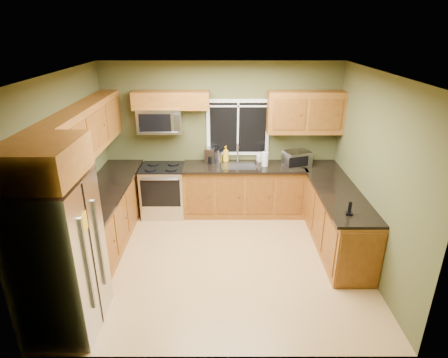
{
  "coord_description": "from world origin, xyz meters",
  "views": [
    {
      "loc": [
        0.05,
        -4.74,
        3.25
      ],
      "look_at": [
        0.05,
        0.35,
        1.15
      ],
      "focal_mm": 30.0,
      "sensor_mm": 36.0,
      "label": 1
    }
  ],
  "objects_px": {
    "range": "(164,190)",
    "soap_bottle_a": "(226,154)",
    "refrigerator": "(60,258)",
    "paper_towel_roll": "(265,159)",
    "toaster_oven": "(297,159)",
    "kettle": "(218,157)",
    "soap_bottle_b": "(260,157)",
    "microwave": "(160,120)",
    "coffee_maker": "(211,156)",
    "cordless_phone": "(349,211)"
  },
  "relations": [
    {
      "from": "microwave",
      "to": "toaster_oven",
      "type": "xyz_separation_m",
      "value": [
        2.38,
        -0.14,
        -0.65
      ]
    },
    {
      "from": "coffee_maker",
      "to": "paper_towel_roll",
      "type": "height_order",
      "value": "paper_towel_roll"
    },
    {
      "from": "refrigerator",
      "to": "cordless_phone",
      "type": "xyz_separation_m",
      "value": [
        3.43,
        0.93,
        0.1
      ]
    },
    {
      "from": "soap_bottle_b",
      "to": "soap_bottle_a",
      "type": "bearing_deg",
      "value": 180.0
    },
    {
      "from": "kettle",
      "to": "refrigerator",
      "type": "bearing_deg",
      "value": -119.79
    },
    {
      "from": "range",
      "to": "soap_bottle_a",
      "type": "bearing_deg",
      "value": 11.49
    },
    {
      "from": "range",
      "to": "coffee_maker",
      "type": "height_order",
      "value": "coffee_maker"
    },
    {
      "from": "refrigerator",
      "to": "toaster_oven",
      "type": "distance_m",
      "value": 4.14
    },
    {
      "from": "coffee_maker",
      "to": "cordless_phone",
      "type": "height_order",
      "value": "coffee_maker"
    },
    {
      "from": "toaster_oven",
      "to": "soap_bottle_a",
      "type": "distance_m",
      "value": 1.27
    },
    {
      "from": "toaster_oven",
      "to": "coffee_maker",
      "type": "xyz_separation_m",
      "value": [
        -1.52,
        0.18,
        -0.01
      ]
    },
    {
      "from": "microwave",
      "to": "cordless_phone",
      "type": "distance_m",
      "value": 3.46
    },
    {
      "from": "toaster_oven",
      "to": "range",
      "type": "bearing_deg",
      "value": 179.81
    },
    {
      "from": "cordless_phone",
      "to": "coffee_maker",
      "type": "bearing_deg",
      "value": 133.16
    },
    {
      "from": "kettle",
      "to": "soap_bottle_b",
      "type": "distance_m",
      "value": 0.75
    },
    {
      "from": "refrigerator",
      "to": "paper_towel_roll",
      "type": "distance_m",
      "value": 3.75
    },
    {
      "from": "soap_bottle_b",
      "to": "microwave",
      "type": "bearing_deg",
      "value": -176.92
    },
    {
      "from": "microwave",
      "to": "kettle",
      "type": "distance_m",
      "value": 1.21
    },
    {
      "from": "kettle",
      "to": "cordless_phone",
      "type": "xyz_separation_m",
      "value": [
        1.75,
        -2.02,
        -0.06
      ]
    },
    {
      "from": "soap_bottle_a",
      "to": "cordless_phone",
      "type": "relative_size",
      "value": 1.56
    },
    {
      "from": "refrigerator",
      "to": "range",
      "type": "height_order",
      "value": "refrigerator"
    },
    {
      "from": "microwave",
      "to": "paper_towel_roll",
      "type": "distance_m",
      "value": 1.94
    },
    {
      "from": "kettle",
      "to": "cordless_phone",
      "type": "bearing_deg",
      "value": -49.16
    },
    {
      "from": "refrigerator",
      "to": "soap_bottle_b",
      "type": "relative_size",
      "value": 9.87
    },
    {
      "from": "paper_towel_roll",
      "to": "toaster_oven",
      "type": "bearing_deg",
      "value": -1.12
    },
    {
      "from": "coffee_maker",
      "to": "cordless_phone",
      "type": "distance_m",
      "value": 2.76
    },
    {
      "from": "refrigerator",
      "to": "paper_towel_roll",
      "type": "bearing_deg",
      "value": 47.82
    },
    {
      "from": "range",
      "to": "soap_bottle_a",
      "type": "xyz_separation_m",
      "value": [
        1.13,
        0.23,
        0.62
      ]
    },
    {
      "from": "coffee_maker",
      "to": "cordless_phone",
      "type": "relative_size",
      "value": 1.43
    },
    {
      "from": "soap_bottle_b",
      "to": "kettle",
      "type": "bearing_deg",
      "value": -176.19
    },
    {
      "from": "microwave",
      "to": "paper_towel_roll",
      "type": "xyz_separation_m",
      "value": [
        1.82,
        -0.13,
        -0.66
      ]
    },
    {
      "from": "kettle",
      "to": "soap_bottle_a",
      "type": "height_order",
      "value": "soap_bottle_a"
    },
    {
      "from": "range",
      "to": "soap_bottle_b",
      "type": "xyz_separation_m",
      "value": [
        1.75,
        0.23,
        0.56
      ]
    },
    {
      "from": "toaster_oven",
      "to": "paper_towel_roll",
      "type": "distance_m",
      "value": 0.56
    },
    {
      "from": "microwave",
      "to": "coffee_maker",
      "type": "bearing_deg",
      "value": 2.28
    },
    {
      "from": "range",
      "to": "paper_towel_roll",
      "type": "distance_m",
      "value": 1.92
    },
    {
      "from": "toaster_oven",
      "to": "kettle",
      "type": "bearing_deg",
      "value": 172.26
    },
    {
      "from": "paper_towel_roll",
      "to": "soap_bottle_b",
      "type": "relative_size",
      "value": 1.54
    },
    {
      "from": "toaster_oven",
      "to": "paper_towel_roll",
      "type": "bearing_deg",
      "value": 178.88
    },
    {
      "from": "microwave",
      "to": "soap_bottle_b",
      "type": "bearing_deg",
      "value": 3.08
    },
    {
      "from": "refrigerator",
      "to": "paper_towel_roll",
      "type": "relative_size",
      "value": 6.42
    },
    {
      "from": "soap_bottle_b",
      "to": "cordless_phone",
      "type": "bearing_deg",
      "value": -64.3
    },
    {
      "from": "paper_towel_roll",
      "to": "soap_bottle_a",
      "type": "relative_size",
      "value": 0.96
    },
    {
      "from": "refrigerator",
      "to": "coffee_maker",
      "type": "bearing_deg",
      "value": 62.2
    },
    {
      "from": "refrigerator",
      "to": "cordless_phone",
      "type": "distance_m",
      "value": 3.56
    },
    {
      "from": "soap_bottle_a",
      "to": "soap_bottle_b",
      "type": "height_order",
      "value": "soap_bottle_a"
    },
    {
      "from": "soap_bottle_a",
      "to": "coffee_maker",
      "type": "bearing_deg",
      "value": -167.59
    },
    {
      "from": "kettle",
      "to": "microwave",
      "type": "bearing_deg",
      "value": -177.47
    },
    {
      "from": "coffee_maker",
      "to": "soap_bottle_b",
      "type": "relative_size",
      "value": 1.47
    },
    {
      "from": "paper_towel_roll",
      "to": "soap_bottle_b",
      "type": "height_order",
      "value": "paper_towel_roll"
    }
  ]
}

